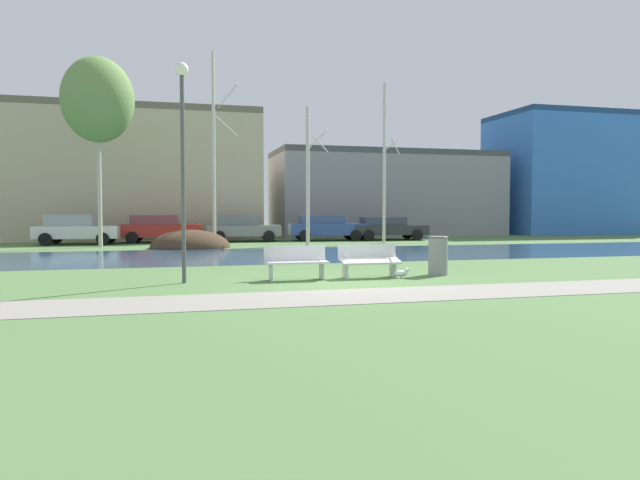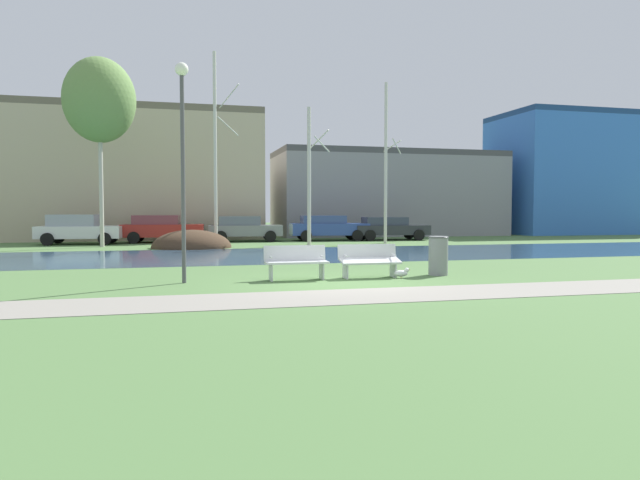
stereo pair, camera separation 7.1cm
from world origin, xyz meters
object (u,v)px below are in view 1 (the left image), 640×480
object	(u,v)px
bench_right	(369,260)
parked_van_nearest_white	(77,229)
parked_wagon_fourth_blue	(326,227)
parked_suv_fifth_dark	(387,228)
seagull	(402,273)
bench_left	(296,261)
trash_bin	(438,255)
streetlamp	(183,136)
parked_hatch_third_grey	(242,228)
parked_sedan_second_red	(160,228)

from	to	relation	value
bench_right	parked_van_nearest_white	size ratio (longest dim) A/B	0.37
parked_wagon_fourth_blue	parked_suv_fifth_dark	distance (m)	3.69
seagull	parked_suv_fifth_dark	bearing A→B (deg)	69.86
bench_left	trash_bin	xyz separation A→B (m)	(3.98, 0.11, 0.08)
parked_van_nearest_white	parked_suv_fifth_dark	bearing A→B (deg)	0.48
bench_right	streetlamp	xyz separation A→B (m)	(-4.72, 0.07, 3.07)
bench_left	parked_wagon_fourth_blue	xyz separation A→B (m)	(5.80, 18.43, 0.31)
parked_hatch_third_grey	parked_suv_fifth_dark	distance (m)	8.60
bench_left	seagull	distance (m)	2.79
bench_left	parked_suv_fifth_dark	xyz separation A→B (m)	(9.46, 18.02, 0.26)
bench_right	streetlamp	distance (m)	5.63
seagull	parked_van_nearest_white	world-z (taller)	parked_van_nearest_white
streetlamp	parked_suv_fifth_dark	world-z (taller)	streetlamp
trash_bin	parked_hatch_third_grey	bearing A→B (deg)	99.57
bench_right	parked_hatch_third_grey	xyz separation A→B (m)	(-1.08, 18.53, 0.29)
bench_right	seagull	bearing A→B (deg)	-19.28
bench_right	parked_wagon_fourth_blue	xyz separation A→B (m)	(3.84, 18.43, 0.31)
seagull	parked_van_nearest_white	distance (m)	21.01
bench_left	parked_suv_fifth_dark	bearing A→B (deg)	62.29
streetlamp	parked_suv_fifth_dark	size ratio (longest dim) A/B	1.15
parked_sedan_second_red	parked_wagon_fourth_blue	xyz separation A→B (m)	(9.43, -0.05, -0.01)
parked_van_nearest_white	parked_hatch_third_grey	size ratio (longest dim) A/B	1.01
parked_van_nearest_white	parked_suv_fifth_dark	world-z (taller)	parked_van_nearest_white
bench_right	seagull	distance (m)	0.91
parked_sedan_second_red	parked_hatch_third_grey	size ratio (longest dim) A/B	1.05
bench_right	parked_sedan_second_red	world-z (taller)	parked_sedan_second_red
parked_suv_fifth_dark	parked_van_nearest_white	bearing A→B (deg)	-179.52
parked_van_nearest_white	parked_sedan_second_red	distance (m)	4.20
trash_bin	streetlamp	size ratio (longest dim) A/B	0.20
parked_van_nearest_white	parked_hatch_third_grey	bearing A→B (deg)	4.33
bench_right	parked_van_nearest_white	world-z (taller)	parked_van_nearest_white
trash_bin	parked_van_nearest_white	xyz separation A→B (m)	(-11.78, 17.76, 0.26)
bench_left	streetlamp	xyz separation A→B (m)	(-2.77, 0.07, 3.07)
trash_bin	parked_wagon_fourth_blue	xyz separation A→B (m)	(1.82, 18.31, 0.23)
bench_right	seagull	xyz separation A→B (m)	(0.80, -0.28, -0.34)
bench_right	parked_sedan_second_red	size ratio (longest dim) A/B	0.36
bench_right	parked_hatch_third_grey	distance (m)	18.56
parked_wagon_fourth_blue	seagull	bearing A→B (deg)	-99.24
trash_bin	parked_hatch_third_grey	size ratio (longest dim) A/B	0.25
trash_bin	parked_wagon_fourth_blue	bearing A→B (deg)	84.33
parked_hatch_third_grey	parked_sedan_second_red	bearing A→B (deg)	-179.28
streetlamp	parked_suv_fifth_dark	bearing A→B (deg)	55.73
parked_hatch_third_grey	parked_suv_fifth_dark	world-z (taller)	parked_hatch_third_grey
bench_left	parked_van_nearest_white	bearing A→B (deg)	113.57
parked_hatch_third_grey	bench_left	bearing A→B (deg)	-92.70
seagull	parked_sedan_second_red	distance (m)	19.82
streetlamp	parked_hatch_third_grey	distance (m)	19.02
trash_bin	streetlamp	world-z (taller)	streetlamp
parked_van_nearest_white	parked_hatch_third_grey	distance (m)	8.70
seagull	parked_van_nearest_white	size ratio (longest dim) A/B	0.11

